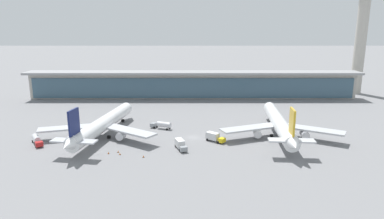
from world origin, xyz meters
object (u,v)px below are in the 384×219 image
object	(u,v)px
safety_cone_delta	(119,154)
control_tower	(361,28)
safety_cone_alpha	(142,156)
safety_cone_bravo	(72,151)
service_truck_under_wing_red	(36,140)
service_truck_on_taxiway_grey	(179,144)
safety_cone_echo	(107,153)
safety_cone_charlie	(117,152)
airliner_centre_stand	(278,124)
airliner_left_stand	(101,124)
service_truck_by_tail_yellow	(213,137)
service_truck_mid_apron_olive	(79,142)
service_truck_near_nose_grey	(161,125)

from	to	relation	value
safety_cone_delta	control_tower	bearing A→B (deg)	40.27
safety_cone_alpha	safety_cone_bravo	bearing A→B (deg)	168.92
service_truck_under_wing_red	safety_cone_bravo	bearing A→B (deg)	-26.89
safety_cone_bravo	service_truck_on_taxiway_grey	bearing A→B (deg)	4.84
safety_cone_alpha	safety_cone_bravo	distance (m)	23.81
service_truck_on_taxiway_grey	safety_cone_alpha	size ratio (longest dim) A/B	10.93
service_truck_under_wing_red	safety_cone_alpha	bearing A→B (deg)	-17.64
control_tower	safety_cone_bravo	size ratio (longest dim) A/B	101.95
service_truck_on_taxiway_grey	safety_cone_echo	world-z (taller)	service_truck_on_taxiway_grey
safety_cone_charlie	safety_cone_delta	xyz separation A→B (m)	(1.00, -1.98, 0.00)
airliner_centre_stand	safety_cone_delta	world-z (taller)	airliner_centre_stand
service_truck_under_wing_red	safety_cone_echo	xyz separation A→B (m)	(26.76, -9.14, -1.39)
service_truck_on_taxiway_grey	safety_cone_bravo	xyz separation A→B (m)	(-34.68, -2.94, -1.37)
safety_cone_bravo	airliner_left_stand	bearing A→B (deg)	70.19
safety_cone_alpha	service_truck_on_taxiway_grey	bearing A→B (deg)	33.61
airliner_left_stand	safety_cone_delta	xyz separation A→B (m)	(9.84, -18.13, -4.53)
safety_cone_bravo	safety_cone_alpha	bearing A→B (deg)	-11.08
service_truck_by_tail_yellow	safety_cone_delta	bearing A→B (deg)	-157.11
airliner_left_stand	safety_cone_bravo	distance (m)	17.45
service_truck_mid_apron_olive	safety_cone_alpha	world-z (taller)	service_truck_mid_apron_olive
service_truck_on_taxiway_grey	safety_cone_charlie	world-z (taller)	service_truck_on_taxiway_grey
service_truck_on_taxiway_grey	safety_cone_bravo	world-z (taller)	service_truck_on_taxiway_grey
safety_cone_alpha	safety_cone_echo	bearing A→B (deg)	165.23
safety_cone_bravo	safety_cone_echo	world-z (taller)	same
safety_cone_echo	service_truck_by_tail_yellow	bearing A→B (deg)	19.45
airliner_left_stand	safety_cone_alpha	size ratio (longest dim) A/B	82.31
service_truck_by_tail_yellow	safety_cone_bravo	bearing A→B (deg)	-166.95
airliner_centre_stand	airliner_left_stand	bearing A→B (deg)	-179.38
service_truck_under_wing_red	control_tower	xyz separation A→B (m)	(152.81, 93.61, 37.22)
control_tower	safety_cone_echo	bearing A→B (deg)	-140.81
safety_cone_charlie	safety_cone_delta	bearing A→B (deg)	-63.22
airliner_left_stand	safety_cone_alpha	xyz separation A→B (m)	(17.66, -20.43, -4.53)
airliner_left_stand	service_truck_by_tail_yellow	bearing A→B (deg)	-7.13
safety_cone_echo	safety_cone_bravo	bearing A→B (deg)	172.69
airliner_centre_stand	control_tower	xyz separation A→B (m)	(67.03, 84.70, 34.08)
safety_cone_delta	service_truck_on_taxiway_grey	bearing A→B (deg)	15.23
safety_cone_charlie	service_truck_under_wing_red	bearing A→B (deg)	165.01
service_truck_mid_apron_olive	safety_cone_alpha	size ratio (longest dim) A/B	4.13
safety_cone_alpha	airliner_left_stand	bearing A→B (deg)	130.83
airliner_centre_stand	safety_cone_alpha	distance (m)	52.04
service_truck_under_wing_red	safety_cone_bravo	world-z (taller)	service_truck_under_wing_red
service_truck_near_nose_grey	control_tower	xyz separation A→B (m)	(111.33, 74.99, 37.22)
service_truck_near_nose_grey	safety_cone_bravo	bearing A→B (deg)	-135.15
safety_cone_charlie	airliner_left_stand	bearing A→B (deg)	118.71
airliner_centre_stand	service_truck_on_taxiway_grey	distance (m)	38.65
airliner_left_stand	safety_cone_bravo	world-z (taller)	airliner_left_stand
service_truck_on_taxiway_grey	safety_cone_bravo	size ratio (longest dim) A/B	10.93
service_truck_under_wing_red	safety_cone_alpha	xyz separation A→B (m)	(38.44, -12.22, -1.39)
service_truck_near_nose_grey	control_tower	size ratio (longest dim) A/B	0.12
airliner_centre_stand	service_truck_near_nose_grey	size ratio (longest dim) A/B	6.58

